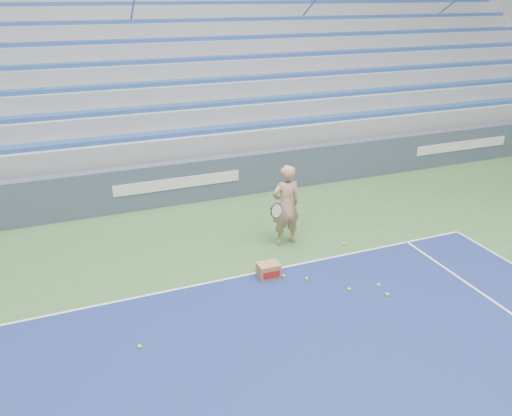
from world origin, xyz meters
The scene contains 12 objects.
sponsor_barrier centered at (0.00, 15.88, 0.55)m, with size 30.00×0.32×1.10m.
bleachers centered at (0.00, 21.60, 2.36)m, with size 31.00×9.15×7.30m.
tennis_player centered at (1.63, 12.85, 0.89)m, with size 0.94×0.85×1.77m.
ball_box centered at (0.75, 11.66, 0.15)m, with size 0.41×0.32×0.30m.
tennis_ball_0 centered at (1.94, 10.70, 0.03)m, with size 0.07×0.07×0.07m, color #DAEA30.
tennis_ball_1 centered at (1.02, 11.55, 0.03)m, with size 0.07×0.07×0.07m, color #DAEA30.
tennis_ball_2 centered at (1.38, 11.30, 0.03)m, with size 0.07×0.07×0.07m, color #DAEA30.
tennis_ball_3 centered at (0.96, 11.70, 0.03)m, with size 0.07×0.07×0.07m, color #DAEA30.
tennis_ball_4 centered at (-1.88, 10.49, 0.03)m, with size 0.07×0.07×0.07m, color #DAEA30.
tennis_ball_5 centered at (2.52, 10.62, 0.03)m, with size 0.07×0.07×0.07m, color #DAEA30.
tennis_ball_6 centered at (2.77, 12.29, 0.03)m, with size 0.07×0.07×0.07m, color #DAEA30.
tennis_ball_7 centered at (2.48, 10.30, 0.03)m, with size 0.07×0.07×0.07m, color #DAEA30.
Camera 1 is at (-2.48, 4.13, 5.01)m, focal length 35.00 mm.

